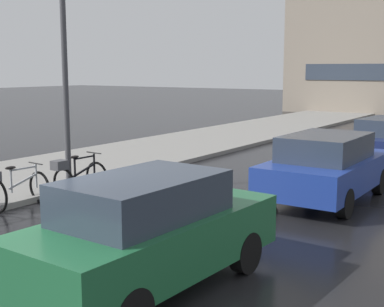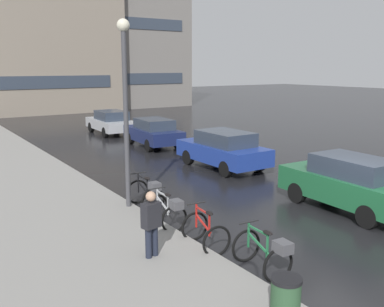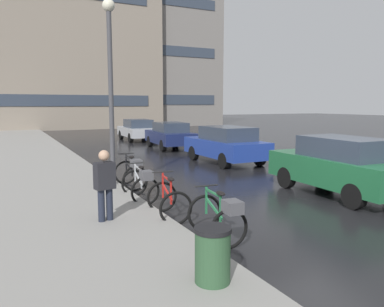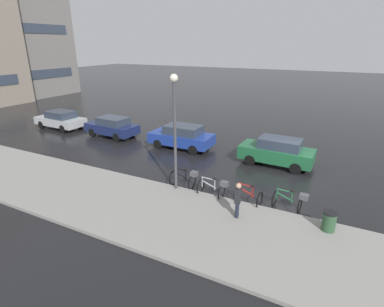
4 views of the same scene
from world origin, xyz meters
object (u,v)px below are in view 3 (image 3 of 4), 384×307
Objects in this scene: bicycle_second at (169,201)px; pedestrian at (105,184)px; bicycle_nearest at (219,216)px; bicycle_third at (141,183)px; bicycle_farthest at (132,172)px; trash_bin at (213,259)px; car_blue at (226,144)px; car_silver at (138,130)px; streetlamp at (110,73)px; car_green at (339,165)px; car_navy at (170,135)px.

pedestrian is (-1.40, 0.04, 0.50)m from bicycle_second.
bicycle_third is (-0.36, 3.36, 0.00)m from bicycle_nearest.
bicycle_farthest reaches higher than trash_bin.
bicycle_farthest is 0.87× the size of pedestrian.
pedestrian is 1.78× the size of trash_bin.
car_blue is 0.99× the size of car_silver.
streetlamp reaches higher than bicycle_farthest.
streetlamp reaches higher than car_green.
bicycle_nearest is at bearing 56.25° from trash_bin.
bicycle_second is 1.30× the size of trash_bin.
bicycle_second is 0.28× the size of car_navy.
streetlamp reaches higher than trash_bin.
trash_bin is (-0.45, -6.78, -2.99)m from streetlamp.
car_navy is 2.59× the size of pedestrian.
pedestrian is at bearing 178.45° from car_green.
bicycle_third is 2.09m from pedestrian.
car_navy is 16.71m from trash_bin.
pedestrian reaches higher than car_navy.
bicycle_second is 1.49m from pedestrian.
car_green reaches higher than bicycle_nearest.
pedestrian is at bearing -137.56° from car_blue.
streetlamp is at bearing -154.09° from car_blue.
bicycle_third is 1.02× the size of bicycle_farthest.
car_navy is (0.19, 12.38, -0.06)m from car_green.
bicycle_nearest is at bearing -104.31° from car_silver.
car_silver is at bearing 71.70° from bicycle_third.
bicycle_second is at bearing 76.91° from trash_bin.
bicycle_second is 13.36m from car_navy.
bicycle_farthest is 0.26× the size of streetlamp.
bicycle_nearest is 20.02m from car_silver.
trash_bin is at bearing -111.42° from car_navy.
car_navy is at bearing 68.58° from trash_bin.
car_navy is at bearing 90.47° from car_blue.
car_navy is at bearing 57.19° from streetlamp.
bicycle_second is (-0.27, 1.75, -0.09)m from bicycle_nearest.
bicycle_third is at bearing -99.27° from bicycle_farthest.
pedestrian is (-6.62, -17.60, 0.15)m from car_silver.
bicycle_nearest is at bearing -83.95° from bicycle_third.
trash_bin is (-0.95, -6.56, -0.05)m from bicycle_farthest.
bicycle_third is 3.50m from streetlamp.
car_green is at bearing -18.45° from bicycle_third.
car_blue is at bearing 29.90° from bicycle_farthest.
car_silver reaches higher than bicycle_farthest.
bicycle_second is 0.84× the size of bicycle_farthest.
streetlamp reaches higher than car_navy.
car_silver reaches higher than bicycle_third.
bicycle_third is 0.34× the size of car_navy.
bicycle_second is 0.27× the size of car_silver.
car_blue reaches higher than bicycle_second.
bicycle_second is 8.25m from car_blue.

